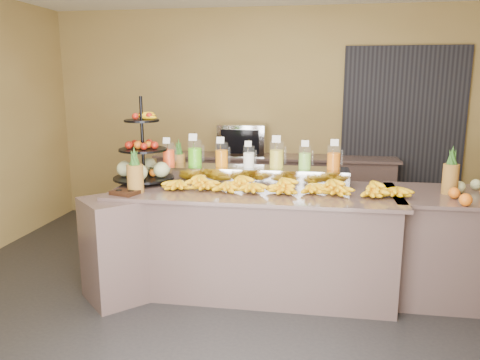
% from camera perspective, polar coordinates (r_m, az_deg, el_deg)
% --- Properties ---
extents(ground, '(6.00, 6.00, 0.00)m').
position_cam_1_polar(ground, '(4.18, 1.24, -14.64)').
color(ground, black).
rests_on(ground, ground).
extents(room_envelope, '(6.04, 5.02, 2.82)m').
position_cam_1_polar(room_envelope, '(4.50, 5.16, 11.97)').
color(room_envelope, olive).
rests_on(room_envelope, ground).
extents(buffet_counter, '(2.75, 1.25, 0.93)m').
position_cam_1_polar(buffet_counter, '(4.25, 0.20, -7.35)').
color(buffet_counter, '#876561').
rests_on(buffet_counter, ground).
extents(right_counter, '(1.08, 0.88, 0.93)m').
position_cam_1_polar(right_counter, '(4.50, 24.20, -7.31)').
color(right_counter, '#876561').
rests_on(right_counter, ground).
extents(back_ledge, '(3.10, 0.55, 0.93)m').
position_cam_1_polar(back_ledge, '(6.14, 4.14, -1.29)').
color(back_ledge, '#876561').
rests_on(back_ledge, ground).
extents(pitcher_tray, '(1.85, 0.30, 0.15)m').
position_cam_1_polar(pitcher_tray, '(4.41, 1.08, 0.63)').
color(pitcher_tray, gray).
rests_on(pitcher_tray, buffet_counter).
extents(juice_pitcher_orange_a, '(0.12, 0.12, 0.28)m').
position_cam_1_polar(juice_pitcher_orange_a, '(4.55, -8.69, 3.03)').
color(juice_pitcher_orange_a, silver).
rests_on(juice_pitcher_orange_a, pitcher_tray).
extents(juice_pitcher_green, '(0.13, 0.14, 0.32)m').
position_cam_1_polar(juice_pitcher_green, '(4.48, -5.52, 3.15)').
color(juice_pitcher_green, silver).
rests_on(juice_pitcher_green, pitcher_tray).
extents(juice_pitcher_orange_b, '(0.12, 0.13, 0.30)m').
position_cam_1_polar(juice_pitcher_orange_b, '(4.42, -2.25, 2.96)').
color(juice_pitcher_orange_b, silver).
rests_on(juice_pitcher_orange_b, pitcher_tray).
extents(juice_pitcher_milk, '(0.11, 0.11, 0.26)m').
position_cam_1_polar(juice_pitcher_milk, '(4.38, 1.09, 2.73)').
color(juice_pitcher_milk, silver).
rests_on(juice_pitcher_milk, pitcher_tray).
extents(juice_pitcher_lemon, '(0.13, 0.14, 0.32)m').
position_cam_1_polar(juice_pitcher_lemon, '(4.35, 4.49, 2.89)').
color(juice_pitcher_lemon, silver).
rests_on(juice_pitcher_lemon, pitcher_tray).
extents(juice_pitcher_lime, '(0.12, 0.12, 0.28)m').
position_cam_1_polar(juice_pitcher_lime, '(4.34, 7.91, 2.61)').
color(juice_pitcher_lime, silver).
rests_on(juice_pitcher_lime, pitcher_tray).
extents(juice_pitcher_orange_c, '(0.12, 0.13, 0.30)m').
position_cam_1_polar(juice_pitcher_orange_c, '(4.34, 11.34, 2.56)').
color(juice_pitcher_orange_c, silver).
rests_on(juice_pitcher_orange_c, pitcher_tray).
extents(banana_heap, '(2.14, 0.19, 0.18)m').
position_cam_1_polar(banana_heap, '(4.05, 5.41, -0.45)').
color(banana_heap, '#FFB90C').
rests_on(banana_heap, buffet_counter).
extents(fruit_stand, '(0.59, 0.59, 0.81)m').
position_cam_1_polar(fruit_stand, '(4.48, -11.28, 2.31)').
color(fruit_stand, black).
rests_on(fruit_stand, buffet_counter).
extents(condiment_caddy, '(0.25, 0.22, 0.03)m').
position_cam_1_polar(condiment_caddy, '(4.09, -13.85, -1.48)').
color(condiment_caddy, black).
rests_on(condiment_caddy, buffet_counter).
extents(pineapple_left_a, '(0.14, 0.14, 0.40)m').
position_cam_1_polar(pineapple_left_a, '(4.11, -12.66, 0.55)').
color(pineapple_left_a, brown).
rests_on(pineapple_left_a, buffet_counter).
extents(pineapple_left_b, '(0.12, 0.12, 0.39)m').
position_cam_1_polar(pineapple_left_b, '(4.72, -7.45, 2.12)').
color(pineapple_left_b, brown).
rests_on(pineapple_left_b, buffet_counter).
extents(right_fruit_pile, '(0.49, 0.47, 0.26)m').
position_cam_1_polar(right_fruit_pile, '(4.25, 26.76, -1.02)').
color(right_fruit_pile, brown).
rests_on(right_fruit_pile, right_counter).
extents(oven_warmer, '(0.61, 0.43, 0.40)m').
position_cam_1_polar(oven_warmer, '(6.07, 0.31, 4.95)').
color(oven_warmer, gray).
rests_on(oven_warmer, back_ledge).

